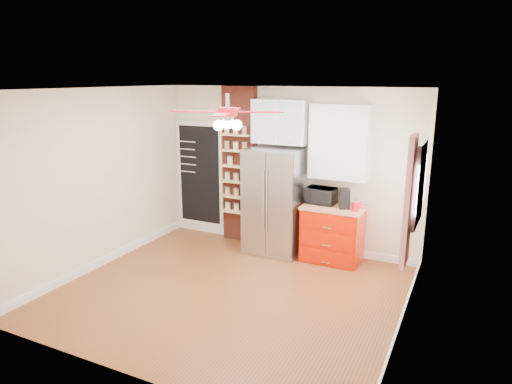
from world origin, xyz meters
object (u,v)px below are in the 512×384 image
at_px(toaster_oven, 321,196).
at_px(pantry_jar_oats, 230,161).
at_px(fridge, 275,201).
at_px(canister_left, 355,206).
at_px(coffee_maker, 344,198).
at_px(red_cabinet, 332,233).
at_px(ceiling_fan, 228,112).

distance_m(toaster_oven, pantry_jar_oats, 1.71).
xyz_separation_m(fridge, canister_left, (1.34, -0.09, 0.10)).
bearing_deg(pantry_jar_oats, coffee_maker, -4.21).
bearing_deg(fridge, pantry_jar_oats, 170.20).
bearing_deg(red_cabinet, canister_left, -20.66).
distance_m(fridge, coffee_maker, 1.16).
bearing_deg(ceiling_fan, coffee_maker, 56.21).
height_order(fridge, red_cabinet, fridge).
bearing_deg(pantry_jar_oats, toaster_oven, -1.79).
relative_size(fridge, pantry_jar_oats, 12.10).
xyz_separation_m(fridge, pantry_jar_oats, (-0.92, 0.16, 0.57)).
relative_size(red_cabinet, ceiling_fan, 0.67).
bearing_deg(toaster_oven, coffee_maker, -9.32).
height_order(red_cabinet, pantry_jar_oats, pantry_jar_oats).
bearing_deg(coffee_maker, canister_left, -46.24).
height_order(coffee_maker, canister_left, coffee_maker).
height_order(fridge, pantry_jar_oats, fridge).
distance_m(fridge, toaster_oven, 0.77).
xyz_separation_m(toaster_oven, canister_left, (0.60, -0.20, -0.05)).
xyz_separation_m(ceiling_fan, canister_left, (1.29, 1.54, -1.45)).
distance_m(fridge, canister_left, 1.35).
distance_m(fridge, ceiling_fan, 2.25).
height_order(fridge, ceiling_fan, ceiling_fan).
relative_size(toaster_oven, coffee_maker, 1.53).
distance_m(toaster_oven, coffee_maker, 0.42).
height_order(red_cabinet, coffee_maker, coffee_maker).
height_order(red_cabinet, toaster_oven, toaster_oven).
relative_size(toaster_oven, canister_left, 3.11).
distance_m(red_cabinet, ceiling_fan, 2.75).
bearing_deg(coffee_maker, pantry_jar_oats, 155.87).
bearing_deg(red_cabinet, ceiling_fan, -118.71).
relative_size(canister_left, pantry_jar_oats, 1.03).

